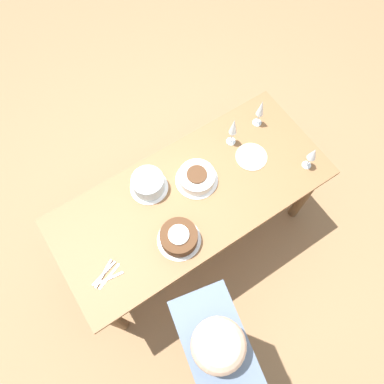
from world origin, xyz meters
TOP-DOWN VIEW (x-y plane):
  - ground_plane at (0.00, 0.00)m, footprint 12.00×12.00m
  - dining_table at (0.00, 0.00)m, footprint 1.70×0.74m
  - cake_center_white at (0.08, 0.07)m, footprint 0.26×0.26m
  - cake_front_chocolate at (-0.21, -0.19)m, footprint 0.25×0.25m
  - cake_back_decorated at (-0.19, 0.19)m, footprint 0.23×0.23m
  - wine_glass_near at (0.64, 0.20)m, footprint 0.06×0.06m
  - wine_glass_far at (0.41, 0.18)m, footprint 0.06×0.06m
  - wine_glass_extra at (0.71, -0.22)m, footprint 0.06×0.06m
  - dessert_plate_right at (0.46, 0.01)m, footprint 0.20×0.20m
  - fork_pile at (-0.65, -0.14)m, footprint 0.18×0.11m
  - person_cutting at (-0.40, -0.76)m, footprint 0.30×0.44m

SIDE VIEW (x-z plane):
  - ground_plane at x=0.00m, z-range 0.00..0.00m
  - dining_table at x=0.00m, z-range 0.26..1.04m
  - dessert_plate_right at x=0.46m, z-range 0.77..0.78m
  - fork_pile at x=-0.65m, z-range 0.77..0.79m
  - cake_center_white at x=0.08m, z-range 0.77..0.85m
  - cake_front_chocolate at x=-0.21m, z-range 0.77..0.88m
  - cake_back_decorated at x=-0.19m, z-range 0.77..0.89m
  - wine_glass_extra at x=0.71m, z-range 0.81..1.01m
  - wine_glass_near at x=0.64m, z-range 0.81..1.04m
  - wine_glass_far at x=0.41m, z-range 0.82..1.06m
  - person_cutting at x=-0.40m, z-range 0.17..1.80m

